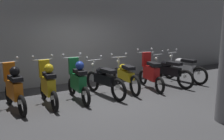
# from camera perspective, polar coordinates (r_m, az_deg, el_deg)

# --- Properties ---
(ground_plane) EXTENTS (80.00, 80.00, 0.00)m
(ground_plane) POSITION_cam_1_polar(r_m,az_deg,el_deg) (7.48, -0.90, -6.21)
(ground_plane) COLOR #424244
(back_wall) EXTENTS (16.00, 0.30, 3.36)m
(back_wall) POSITION_cam_1_polar(r_m,az_deg,el_deg) (9.30, -8.19, 7.67)
(back_wall) COLOR #9EA0A3
(back_wall) RESTS_ON ground
(motorbike_slot_1) EXTENTS (0.59, 1.68, 1.29)m
(motorbike_slot_1) POSITION_cam_1_polar(r_m,az_deg,el_deg) (6.81, -21.16, -3.79)
(motorbike_slot_1) COLOR black
(motorbike_slot_1) RESTS_ON ground
(motorbike_slot_2) EXTENTS (0.59, 1.68, 1.29)m
(motorbike_slot_2) POSITION_cam_1_polar(r_m,az_deg,el_deg) (6.93, -14.20, -3.10)
(motorbike_slot_2) COLOR black
(motorbike_slot_2) RESTS_ON ground
(motorbike_slot_3) EXTENTS (0.59, 1.68, 1.29)m
(motorbike_slot_3) POSITION_cam_1_polar(r_m,az_deg,el_deg) (7.18, -7.69, -2.36)
(motorbike_slot_3) COLOR black
(motorbike_slot_3) RESTS_ON ground
(motorbike_slot_4) EXTENTS (0.59, 1.95, 1.15)m
(motorbike_slot_4) POSITION_cam_1_polar(r_m,az_deg,el_deg) (7.54, -1.78, -2.19)
(motorbike_slot_4) COLOR black
(motorbike_slot_4) RESTS_ON ground
(motorbike_slot_5) EXTENTS (0.58, 1.94, 1.15)m
(motorbike_slot_5) POSITION_cam_1_polar(r_m,az_deg,el_deg) (8.09, 3.01, -1.27)
(motorbike_slot_5) COLOR black
(motorbike_slot_5) RESTS_ON ground
(motorbike_slot_6) EXTENTS (0.58, 1.67, 1.29)m
(motorbike_slot_6) POSITION_cam_1_polar(r_m,az_deg,el_deg) (8.40, 8.63, -0.66)
(motorbike_slot_6) COLOR black
(motorbike_slot_6) RESTS_ON ground
(motorbike_slot_7) EXTENTS (0.59, 1.94, 1.15)m
(motorbike_slot_7) POSITION_cam_1_polar(r_m,az_deg,el_deg) (8.97, 12.64, -0.29)
(motorbike_slot_7) COLOR black
(motorbike_slot_7) RESTS_ON ground
(motorbike_slot_8) EXTENTS (0.59, 1.94, 1.15)m
(motorbike_slot_8) POSITION_cam_1_polar(r_m,az_deg,el_deg) (9.66, 15.67, 0.39)
(motorbike_slot_8) COLOR black
(motorbike_slot_8) RESTS_ON ground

